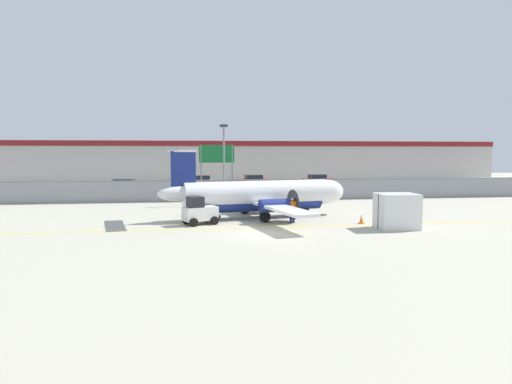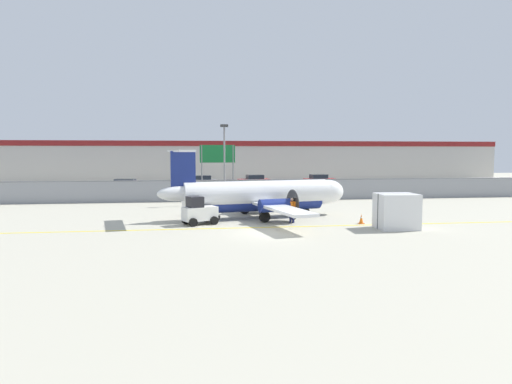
% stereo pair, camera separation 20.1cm
% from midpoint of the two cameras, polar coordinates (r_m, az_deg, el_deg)
% --- Properties ---
extents(ground_plane, '(140.00, 140.00, 0.01)m').
position_cam_midpoint_polar(ground_plane, '(29.09, 1.37, -4.43)').
color(ground_plane, '#B2AD99').
extents(perimeter_fence, '(98.00, 0.10, 2.10)m').
position_cam_midpoint_polar(perimeter_fence, '(44.71, -1.90, 0.32)').
color(perimeter_fence, gray).
rests_on(perimeter_fence, ground).
extents(parking_lot_strip, '(98.00, 17.00, 0.12)m').
position_cam_midpoint_polar(parking_lot_strip, '(56.21, -3.11, 0.19)').
color(parking_lot_strip, '#38383A').
rests_on(parking_lot_strip, ground).
extents(background_building, '(91.00, 8.10, 6.50)m').
position_cam_midpoint_polar(background_building, '(74.47, -4.30, 3.83)').
color(background_building, beige).
rests_on(background_building, ground).
extents(commuter_airplane, '(14.20, 15.99, 4.92)m').
position_cam_midpoint_polar(commuter_airplane, '(33.19, 0.82, -0.48)').
color(commuter_airplane, white).
rests_on(commuter_airplane, ground).
extents(baggage_tug, '(2.58, 2.09, 1.88)m').
position_cam_midpoint_polar(baggage_tug, '(30.29, -6.93, -2.46)').
color(baggage_tug, silver).
rests_on(baggage_tug, ground).
extents(ground_crew_worker, '(0.50, 0.47, 1.70)m').
position_cam_midpoint_polar(ground_crew_worker, '(30.97, 4.70, -2.10)').
color(ground_crew_worker, '#191E4C').
rests_on(ground_crew_worker, ground).
extents(cargo_container, '(2.47, 2.08, 2.20)m').
position_cam_midpoint_polar(cargo_container, '(29.78, 17.34, -2.31)').
color(cargo_container, silver).
rests_on(cargo_container, ground).
extents(traffic_cone_near_left, '(0.36, 0.36, 0.64)m').
position_cam_midpoint_polar(traffic_cone_near_left, '(34.78, -5.93, -2.39)').
color(traffic_cone_near_left, orange).
rests_on(traffic_cone_near_left, ground).
extents(traffic_cone_near_right, '(0.36, 0.36, 0.64)m').
position_cam_midpoint_polar(traffic_cone_near_right, '(34.75, -8.75, -2.43)').
color(traffic_cone_near_right, orange).
rests_on(traffic_cone_near_right, ground).
extents(traffic_cone_far_left, '(0.36, 0.36, 0.64)m').
position_cam_midpoint_polar(traffic_cone_far_left, '(31.36, 13.20, -3.31)').
color(traffic_cone_far_left, orange).
rests_on(traffic_cone_far_left, ground).
extents(traffic_cone_far_right, '(0.36, 0.36, 0.64)m').
position_cam_midpoint_polar(traffic_cone_far_right, '(32.67, -7.95, -2.89)').
color(traffic_cone_far_right, orange).
rests_on(traffic_cone_far_right, ground).
extents(parked_car_0, '(4.39, 2.45, 1.58)m').
position_cam_midpoint_polar(parked_car_0, '(54.50, -16.02, 0.73)').
color(parked_car_0, red).
rests_on(parked_car_0, parking_lot_strip).
extents(parked_car_1, '(4.37, 2.40, 1.58)m').
position_cam_midpoint_polar(parked_car_1, '(60.70, -6.78, 1.31)').
color(parked_car_1, slate).
rests_on(parked_car_1, parking_lot_strip).
extents(parked_car_2, '(4.39, 2.44, 1.58)m').
position_cam_midpoint_polar(parked_car_2, '(61.88, -0.15, 1.42)').
color(parked_car_2, red).
rests_on(parked_car_2, parking_lot_strip).
extents(parked_car_3, '(4.38, 2.41, 1.58)m').
position_cam_midpoint_polar(parked_car_3, '(63.73, 8.02, 1.47)').
color(parked_car_3, red).
rests_on(parked_car_3, parking_lot_strip).
extents(apron_light_pole, '(0.70, 0.30, 7.27)m').
position_cam_midpoint_polar(apron_light_pole, '(41.58, -3.83, 4.35)').
color(apron_light_pole, slate).
rests_on(apron_light_pole, ground).
extents(highway_sign, '(3.60, 0.14, 5.50)m').
position_cam_midpoint_polar(highway_sign, '(46.86, -4.72, 4.22)').
color(highway_sign, slate).
rests_on(highway_sign, ground).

